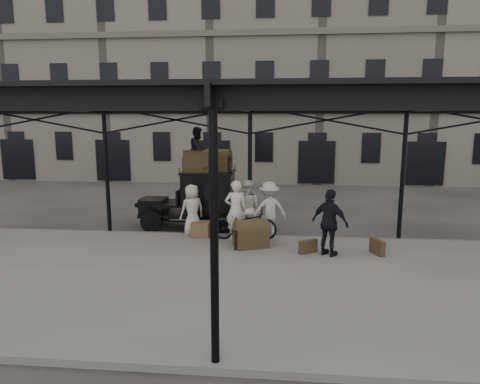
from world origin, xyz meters
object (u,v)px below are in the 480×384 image
object	(u,v)px
taxi	(200,197)
porter_left	(236,210)
porter_official	(330,223)
bicycle	(245,223)
steamer_trunk_platform	(251,236)
steamer_trunk_roof_near	(196,163)

from	to	relation	value
taxi	porter_left	size ratio (longest dim) A/B	1.85
porter_left	porter_official	bearing A→B (deg)	146.77
porter_left	porter_official	size ratio (longest dim) A/B	1.00
porter_official	bicycle	size ratio (longest dim) A/B	0.92
taxi	steamer_trunk_platform	bearing A→B (deg)	-51.36
taxi	porter_official	distance (m)	5.45
porter_left	porter_official	distance (m)	3.23
steamer_trunk_platform	steamer_trunk_roof_near	bearing A→B (deg)	110.30
taxi	steamer_trunk_platform	world-z (taller)	taxi
porter_official	steamer_trunk_platform	xyz separation A→B (m)	(-2.33, 0.60, -0.62)
porter_left	bicycle	bearing A→B (deg)	166.77
steamer_trunk_roof_near	steamer_trunk_platform	distance (m)	3.76
porter_official	steamer_trunk_platform	world-z (taller)	porter_official
bicycle	porter_left	bearing A→B (deg)	82.61
bicycle	taxi	bearing A→B (deg)	44.34
bicycle	porter_official	bearing A→B (deg)	-119.34
taxi	bicycle	xyz separation A→B (m)	(1.81, -1.79, -0.49)
porter_left	bicycle	size ratio (longest dim) A/B	0.93
bicycle	steamer_trunk_platform	size ratio (longest dim) A/B	2.12
porter_left	taxi	bearing A→B (deg)	-56.03
porter_left	steamer_trunk_platform	xyz separation A→B (m)	(0.56, -0.84, -0.62)
porter_official	bicycle	xyz separation A→B (m)	(-2.60, 1.40, -0.43)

